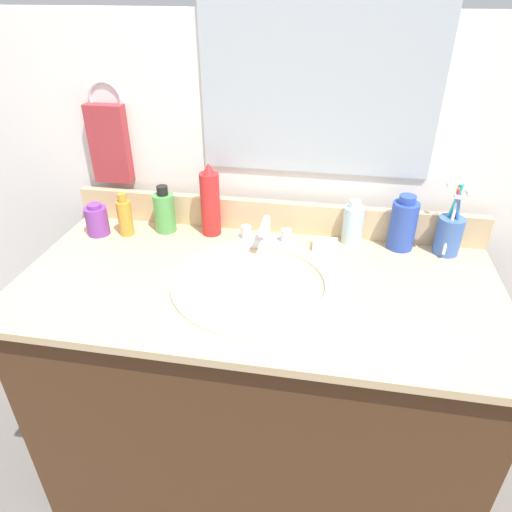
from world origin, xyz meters
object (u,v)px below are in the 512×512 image
at_px(cup_blue_plastic, 450,233).
at_px(soap_bar, 325,244).
at_px(bottle_toner_green, 165,212).
at_px(bottle_shampoo_blue, 403,224).
at_px(faucet, 266,235).
at_px(bottle_spray_red, 210,202).
at_px(bottle_oil_amber, 125,217).
at_px(bottle_gel_clear, 353,224).
at_px(hand_towel, 109,144).
at_px(bottle_cream_purple, 97,220).

distance_m(cup_blue_plastic, soap_bar, 0.32).
distance_m(bottle_toner_green, bottle_shampoo_blue, 0.65).
height_order(faucet, bottle_spray_red, bottle_spray_red).
bearing_deg(bottle_oil_amber, bottle_gel_clear, 6.21).
bearing_deg(hand_towel, bottle_cream_purple, -93.01).
height_order(bottle_toner_green, bottle_cream_purple, bottle_toner_green).
distance_m(bottle_toner_green, soap_bar, 0.46).
bearing_deg(bottle_cream_purple, hand_towel, 86.99).
xyz_separation_m(hand_towel, faucet, (0.47, -0.11, -0.19)).
relative_size(bottle_shampoo_blue, bottle_gel_clear, 1.23).
distance_m(bottle_oil_amber, bottle_spray_red, 0.24).
relative_size(bottle_cream_purple, soap_bar, 1.43).
bearing_deg(bottle_gel_clear, soap_bar, -142.94).
relative_size(bottle_spray_red, cup_blue_plastic, 1.07).
height_order(hand_towel, bottle_oil_amber, hand_towel).
relative_size(bottle_oil_amber, cup_blue_plastic, 0.63).
height_order(bottle_spray_red, cup_blue_plastic, bottle_spray_red).
relative_size(bottle_shampoo_blue, bottle_cream_purple, 1.64).
bearing_deg(bottle_spray_red, faucet, -13.49).
xyz_separation_m(bottle_oil_amber, bottle_cream_purple, (-0.08, -0.01, -0.01)).
distance_m(hand_towel, soap_bar, 0.67).
bearing_deg(soap_bar, bottle_cream_purple, -177.42).
distance_m(faucet, bottle_shampoo_blue, 0.36).
bearing_deg(bottle_gel_clear, hand_towel, 176.01).
relative_size(hand_towel, bottle_oil_amber, 1.79).
bearing_deg(bottle_cream_purple, faucet, 2.51).
bearing_deg(bottle_cream_purple, bottle_gel_clear, 6.55).
bearing_deg(cup_blue_plastic, faucet, -175.04).
distance_m(bottle_gel_clear, bottle_spray_red, 0.39).
xyz_separation_m(faucet, bottle_oil_amber, (-0.40, -0.01, 0.03)).
xyz_separation_m(hand_towel, bottle_spray_red, (0.31, -0.07, -0.12)).
bearing_deg(bottle_toner_green, bottle_shampoo_blue, 1.47).
bearing_deg(hand_towel, bottle_toner_green, -23.68).
bearing_deg(soap_bar, bottle_spray_red, 174.50).
distance_m(bottle_spray_red, soap_bar, 0.33).
bearing_deg(bottle_shampoo_blue, bottle_toner_green, -178.53).
xyz_separation_m(faucet, bottle_shampoo_blue, (0.36, 0.05, 0.04)).
bearing_deg(bottle_toner_green, faucet, -6.29).
relative_size(faucet, cup_blue_plastic, 0.83).
height_order(bottle_gel_clear, soap_bar, bottle_gel_clear).
bearing_deg(soap_bar, bottle_oil_amber, -178.39).
distance_m(hand_towel, bottle_cream_purple, 0.22).
bearing_deg(bottle_oil_amber, hand_towel, 121.88).
distance_m(bottle_shampoo_blue, bottle_gel_clear, 0.13).
distance_m(faucet, soap_bar, 0.16).
relative_size(faucet, bottle_cream_purple, 1.74).
xyz_separation_m(bottle_toner_green, bottle_spray_red, (0.13, 0.01, 0.04)).
xyz_separation_m(cup_blue_plastic, soap_bar, (-0.31, -0.03, -0.05)).
bearing_deg(bottle_spray_red, soap_bar, -5.50).
bearing_deg(bottle_oil_amber, bottle_shampoo_blue, 4.33).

